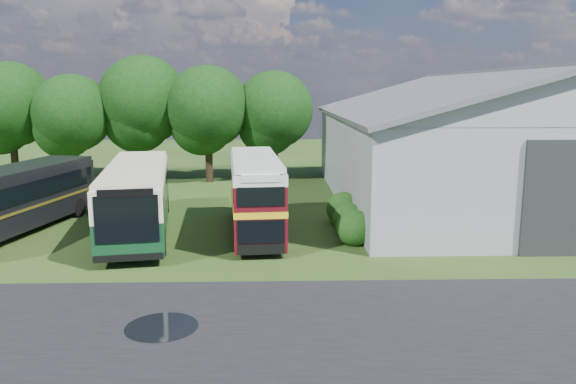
{
  "coord_description": "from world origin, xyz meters",
  "views": [
    {
      "loc": [
        1.87,
        -18.95,
        7.1
      ],
      "look_at": [
        2.61,
        8.0,
        2.1
      ],
      "focal_mm": 35.0,
      "sensor_mm": 36.0,
      "label": 1
    }
  ],
  "objects_px": {
    "storage_shed": "(481,136)",
    "bus_dark_single": "(8,200)",
    "bus_maroon_double": "(255,195)",
    "bus_green_single": "(137,196)"
  },
  "relations": [
    {
      "from": "storage_shed",
      "to": "bus_dark_single",
      "type": "height_order",
      "value": "storage_shed"
    },
    {
      "from": "storage_shed",
      "to": "bus_maroon_double",
      "type": "height_order",
      "value": "storage_shed"
    },
    {
      "from": "bus_dark_single",
      "to": "bus_green_single",
      "type": "bearing_deg",
      "value": 15.14
    },
    {
      "from": "bus_maroon_double",
      "to": "bus_dark_single",
      "type": "relative_size",
      "value": 0.76
    },
    {
      "from": "bus_green_single",
      "to": "bus_maroon_double",
      "type": "height_order",
      "value": "bus_maroon_double"
    },
    {
      "from": "storage_shed",
      "to": "bus_dark_single",
      "type": "xyz_separation_m",
      "value": [
        -26.04,
        -7.77,
        -2.44
      ]
    },
    {
      "from": "bus_maroon_double",
      "to": "bus_green_single",
      "type": "bearing_deg",
      "value": 169.95
    },
    {
      "from": "bus_maroon_double",
      "to": "storage_shed",
      "type": "bearing_deg",
      "value": 24.81
    },
    {
      "from": "bus_green_single",
      "to": "bus_maroon_double",
      "type": "bearing_deg",
      "value": -14.8
    },
    {
      "from": "storage_shed",
      "to": "bus_dark_single",
      "type": "bearing_deg",
      "value": -163.38
    }
  ]
}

